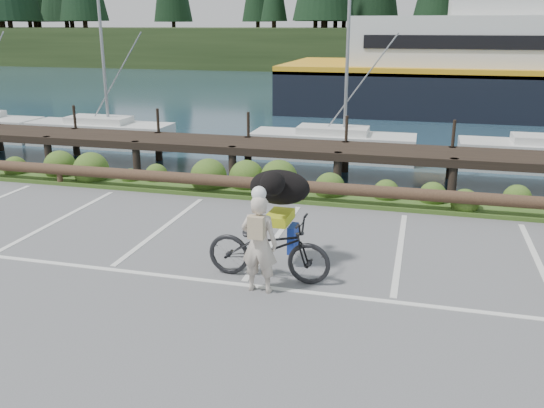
% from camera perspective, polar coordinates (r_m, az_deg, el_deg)
% --- Properties ---
extents(ground, '(72.00, 72.00, 0.00)m').
position_cam_1_polar(ground, '(10.53, -2.35, -7.11)').
color(ground, '#58585A').
extents(harbor_backdrop, '(170.00, 160.00, 30.00)m').
position_cam_1_polar(harbor_backdrop, '(87.76, 13.52, 13.98)').
color(harbor_backdrop, '#1B3242').
rests_on(harbor_backdrop, ground).
extents(vegetation_strip, '(34.00, 1.60, 0.10)m').
position_cam_1_polar(vegetation_strip, '(15.35, 3.44, 1.00)').
color(vegetation_strip, '#3D5B21').
rests_on(vegetation_strip, ground).
extents(log_rail, '(32.00, 0.30, 0.60)m').
position_cam_1_polar(log_rail, '(14.70, 2.89, 0.07)').
color(log_rail, '#443021').
rests_on(log_rail, ground).
extents(bicycle, '(2.27, 0.85, 1.18)m').
position_cam_1_polar(bicycle, '(10.19, -0.36, -4.34)').
color(bicycle, black).
rests_on(bicycle, ground).
extents(cyclist, '(0.64, 0.43, 1.71)m').
position_cam_1_polar(cyclist, '(9.63, -1.27, -3.97)').
color(cyclist, beige).
rests_on(cyclist, ground).
extents(dog, '(0.59, 1.15, 0.65)m').
position_cam_1_polar(dog, '(10.55, 0.77, 1.68)').
color(dog, black).
rests_on(dog, bicycle).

